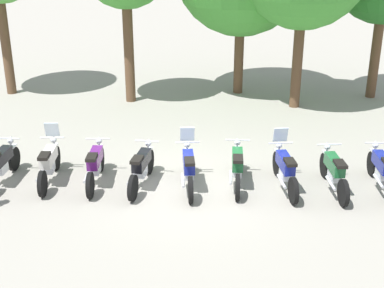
{
  "coord_description": "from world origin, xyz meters",
  "views": [
    {
      "loc": [
        1.52,
        -11.92,
        5.95
      ],
      "look_at": [
        0.0,
        0.5,
        0.9
      ],
      "focal_mm": 49.88,
      "sensor_mm": 36.0,
      "label": 1
    }
  ],
  "objects": [
    {
      "name": "ground_plane",
      "position": [
        0.0,
        0.0,
        0.0
      ],
      "size": [
        80.0,
        80.0,
        0.0
      ],
      "primitive_type": "plane",
      "color": "gray"
    },
    {
      "name": "motorcycle_2",
      "position": [
        -2.35,
        -0.17,
        0.5
      ],
      "size": [
        0.62,
        2.19,
        0.99
      ],
      "rotation": [
        0.0,
        0.0,
        1.69
      ],
      "color": "black",
      "rests_on": "ground_plane"
    },
    {
      "name": "motorcycle_4",
      "position": [
        -0.01,
        -0.11,
        0.52
      ],
      "size": [
        0.66,
        2.17,
        1.37
      ],
      "rotation": [
        0.0,
        0.0,
        1.75
      ],
      "color": "black",
      "rests_on": "ground_plane"
    },
    {
      "name": "motorcycle_5",
      "position": [
        1.17,
        0.17,
        0.5
      ],
      "size": [
        0.62,
        2.19,
        0.99
      ],
      "rotation": [
        0.0,
        0.0,
        1.63
      ],
      "color": "black",
      "rests_on": "ground_plane"
    },
    {
      "name": "motorcycle_7",
      "position": [
        3.52,
        0.16,
        0.5
      ],
      "size": [
        0.64,
        2.18,
        0.99
      ],
      "rotation": [
        0.0,
        0.0,
        1.74
      ],
      "color": "black",
      "rests_on": "ground_plane"
    },
    {
      "name": "motorcycle_6",
      "position": [
        2.34,
        0.13,
        0.52
      ],
      "size": [
        0.72,
        2.16,
        1.37
      ],
      "rotation": [
        0.0,
        0.0,
        1.79
      ],
      "color": "black",
      "rests_on": "ground_plane"
    },
    {
      "name": "motorcycle_3",
      "position": [
        -1.18,
        -0.17,
        0.5
      ],
      "size": [
        0.62,
        2.19,
        0.99
      ],
      "rotation": [
        0.0,
        0.0,
        1.52
      ],
      "color": "black",
      "rests_on": "ground_plane"
    },
    {
      "name": "motorcycle_0",
      "position": [
        -4.7,
        -0.43,
        0.5
      ],
      "size": [
        0.62,
        2.19,
        0.99
      ],
      "rotation": [
        0.0,
        0.0,
        1.61
      ],
      "color": "black",
      "rests_on": "ground_plane"
    },
    {
      "name": "motorcycle_1",
      "position": [
        -3.53,
        -0.22,
        0.52
      ],
      "size": [
        0.62,
        2.18,
        1.37
      ],
      "rotation": [
        0.0,
        0.0,
        1.72
      ],
      "color": "black",
      "rests_on": "ground_plane"
    },
    {
      "name": "motorcycle_8",
      "position": [
        4.69,
        0.41,
        0.5
      ],
      "size": [
        0.62,
        2.19,
        0.99
      ],
      "rotation": [
        0.0,
        0.0,
        1.67
      ],
      "color": "black",
      "rests_on": "ground_plane"
    }
  ]
}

